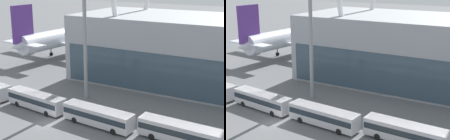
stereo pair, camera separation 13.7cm
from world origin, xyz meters
TOP-DOWN VIEW (x-y plane):
  - ground_plane at (0.00, 0.00)m, footprint 440.00×440.00m
  - airliner_at_gate_near at (-26.31, 37.82)m, footprint 37.94×36.08m
  - shuttle_bus_1 at (-5.61, 3.81)m, footprint 12.52×4.01m
  - shuttle_bus_2 at (7.67, 3.28)m, footprint 12.47×3.63m
  - shuttle_bus_3 at (20.95, 4.18)m, footprint 12.41×3.25m
  - floodlight_mast at (-1.05, 13.01)m, footprint 3.16×3.16m

SIDE VIEW (x-z plane):
  - ground_plane at x=0.00m, z-range 0.00..0.00m
  - shuttle_bus_1 at x=-5.61m, z-range 0.28..3.28m
  - shuttle_bus_2 at x=7.67m, z-range 0.28..3.28m
  - shuttle_bus_3 at x=20.95m, z-range 0.28..3.28m
  - airliner_at_gate_near at x=-26.31m, z-range -2.28..13.68m
  - floodlight_mast at x=-1.05m, z-range 4.41..27.63m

